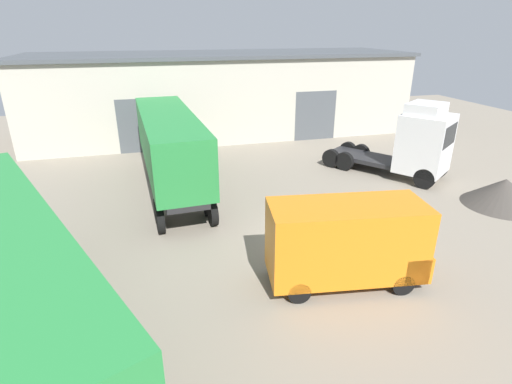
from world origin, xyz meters
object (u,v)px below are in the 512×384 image
at_px(delivery_van_orange, 350,242).
at_px(container_trailer_white, 6,275).
at_px(tractor_unit_white, 414,144).
at_px(oil_drum, 376,227).
at_px(traffic_cone, 286,223).
at_px(gravel_pile, 503,192).
at_px(container_trailer_green, 170,143).

distance_m(delivery_van_orange, container_trailer_white, 9.59).
bearing_deg(tractor_unit_white, oil_drum, -80.01).
bearing_deg(container_trailer_white, delivery_van_orange, -108.48).
height_order(container_trailer_white, traffic_cone, container_trailer_white).
bearing_deg(tractor_unit_white, traffic_cone, -100.93).
distance_m(delivery_van_orange, traffic_cone, 4.33).
height_order(gravel_pile, oil_drum, gravel_pile).
bearing_deg(gravel_pile, delivery_van_orange, -160.01).
relative_size(delivery_van_orange, container_trailer_white, 0.44).
height_order(tractor_unit_white, traffic_cone, tractor_unit_white).
xyz_separation_m(container_trailer_white, oil_drum, (12.11, 3.31, -2.04)).
height_order(delivery_van_orange, gravel_pile, delivery_van_orange).
bearing_deg(oil_drum, gravel_pile, 8.79).
xyz_separation_m(gravel_pile, traffic_cone, (-10.78, 0.42, -0.41)).
distance_m(delivery_van_orange, gravel_pile, 10.77).
bearing_deg(container_trailer_white, tractor_unit_white, -86.54).
bearing_deg(gravel_pile, container_trailer_white, -167.15).
height_order(oil_drum, traffic_cone, oil_drum).
bearing_deg(delivery_van_orange, gravel_pile, 28.37).
bearing_deg(traffic_cone, oil_drum, -25.51).
relative_size(gravel_pile, oil_drum, 4.07).
bearing_deg(delivery_van_orange, container_trailer_white, -166.80).
distance_m(oil_drum, traffic_cone, 3.66).
distance_m(delivery_van_orange, oil_drum, 3.77).
xyz_separation_m(oil_drum, traffic_cone, (-3.30, 1.57, -0.19)).
xyz_separation_m(delivery_van_orange, oil_drum, (2.60, 2.51, -1.07)).
relative_size(delivery_van_orange, traffic_cone, 9.63).
distance_m(container_trailer_green, container_trailer_white, 11.57).
relative_size(container_trailer_white, oil_drum, 13.54).
height_order(container_trailer_white, oil_drum, container_trailer_white).
bearing_deg(delivery_van_orange, traffic_cone, 107.99).
relative_size(container_trailer_green, delivery_van_orange, 2.08).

